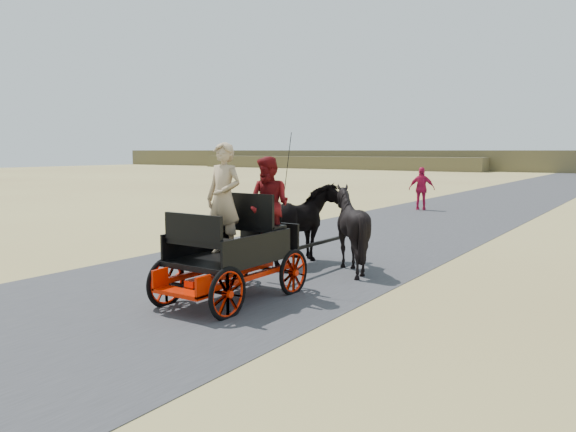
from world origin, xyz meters
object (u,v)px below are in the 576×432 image
Objects in this scene: horse_left at (304,225)px; carriage at (232,277)px; horse_right at (350,229)px; pedestrian at (422,189)px.

carriage is at bearing 100.39° from horse_left.
pedestrian reaches higher than horse_right.
pedestrian is (-1.91, 11.82, 0.02)m from horse_left.
horse_right is (1.10, 0.00, 0.00)m from horse_left.
horse_right is 12.20m from pedestrian.
pedestrian is at bearing -75.73° from horse_right.
horse_right is 0.98× the size of pedestrian.
horse_left is 1.18× the size of horse_right.
pedestrian is at bearing -80.83° from horse_left.
carriage is at bearing 79.61° from horse_right.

